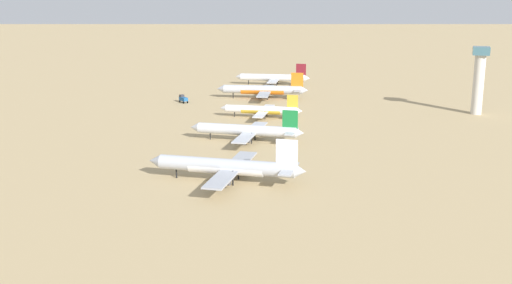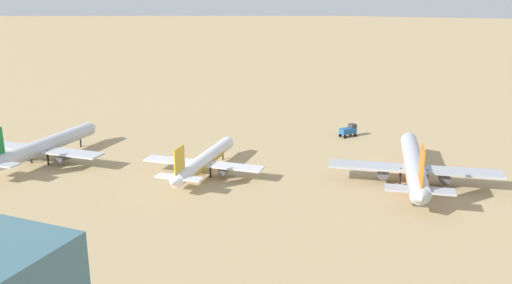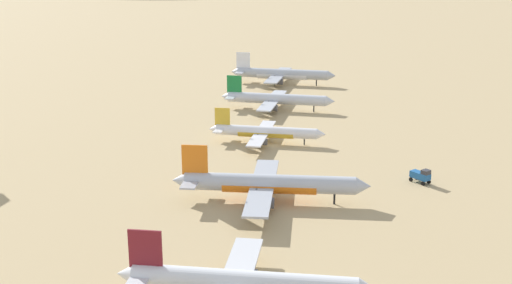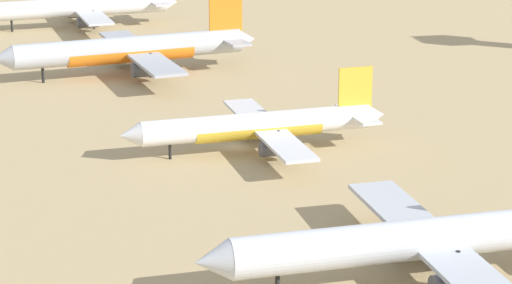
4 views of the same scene
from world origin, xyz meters
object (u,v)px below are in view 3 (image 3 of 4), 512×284
Objects in this scene: parked_jet_0 at (241,282)px; parked_jet_4 at (281,74)px; parked_jet_2 at (265,132)px; parked_jet_3 at (275,99)px; parked_jet_1 at (268,184)px; service_truck at (421,175)px.

parked_jet_4 is at bearing 100.89° from parked_jet_0.
parked_jet_0 is 0.93× the size of parked_jet_4.
parked_jet_2 is (-19.89, 94.35, -0.77)m from parked_jet_0.
parked_jet_1 is at bearing -77.65° from parked_jet_3.
parked_jet_0 is 140.31m from parked_jet_3.
parked_jet_3 is (-7.07, 43.35, 0.68)m from parked_jet_2.
service_truck is (55.02, -67.93, -2.17)m from parked_jet_3.
parked_jet_1 is at bearing 98.55° from parked_jet_0.
parked_jet_0 is at bearing -79.11° from parked_jet_4.
parked_jet_4 reaches higher than parked_jet_1.
service_truck is at bearing -61.30° from parked_jet_4.
parked_jet_1 is (-7.02, 46.70, 0.23)m from parked_jet_0.
parked_jet_2 is 53.91m from service_truck.
parked_jet_4 is (-16.01, 92.24, 1.07)m from parked_jet_2.
parked_jet_4 is (-28.88, 139.88, 0.06)m from parked_jet_1.
parked_jet_1 reaches higher than parked_jet_0.
parked_jet_2 is at bearing -80.15° from parked_jet_4.
parked_jet_0 is 190.01m from parked_jet_4.
parked_jet_0 is 96.42m from parked_jet_2.
parked_jet_1 is 1.28× the size of parked_jet_2.
parked_jet_3 reaches higher than service_truck.
parked_jet_2 is at bearing 101.90° from parked_jet_0.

